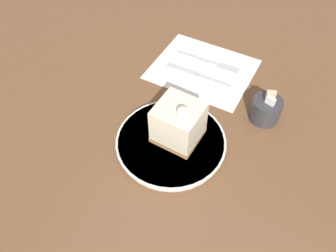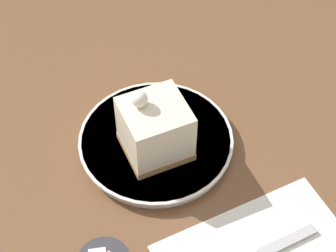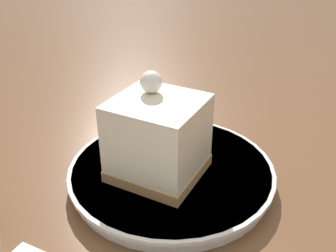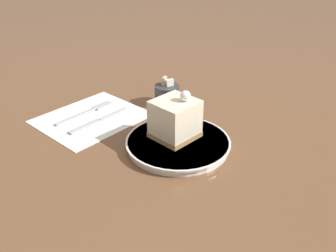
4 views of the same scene
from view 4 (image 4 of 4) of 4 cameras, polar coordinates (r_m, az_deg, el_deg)
ground_plane at (r=0.84m, az=0.51°, el=-1.85°), size 4.00×4.00×0.00m
plate at (r=0.80m, az=1.54°, el=-2.65°), size 0.23×0.23×0.02m
cake_slice at (r=0.79m, az=1.10°, el=1.09°), size 0.09×0.10×0.11m
napkin at (r=0.94m, az=-11.55°, el=1.26°), size 0.23×0.26×0.00m
fork at (r=0.97m, az=-11.88°, el=2.29°), size 0.03×0.17×0.00m
knife at (r=0.91m, az=-11.27°, el=0.54°), size 0.02×0.17×0.00m
sugar_bowl at (r=0.99m, az=-0.16°, el=4.81°), size 0.06×0.06×0.07m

